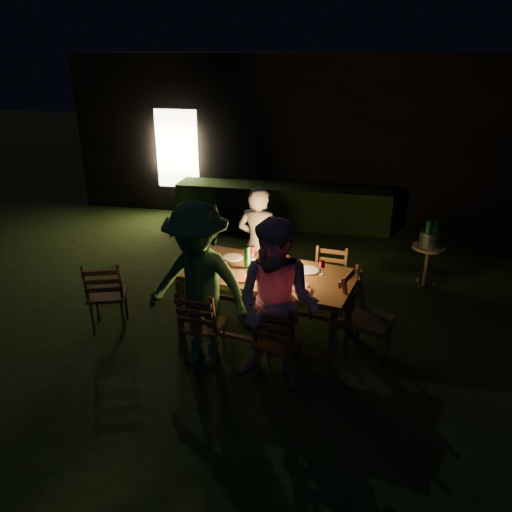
% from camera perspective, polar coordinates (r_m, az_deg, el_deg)
% --- Properties ---
extents(garden_envelope, '(40.00, 40.00, 3.20)m').
position_cam_1_polar(garden_envelope, '(12.00, 7.33, 14.30)').
color(garden_envelope, black).
rests_on(garden_envelope, ground).
extents(dining_table, '(2.24, 1.43, 0.86)m').
position_cam_1_polar(dining_table, '(5.93, 1.20, -2.58)').
color(dining_table, '#50371A').
rests_on(dining_table, ground).
extents(chair_near_left, '(0.46, 0.49, 0.97)m').
position_cam_1_polar(chair_near_left, '(5.72, -6.01, -9.22)').
color(chair_near_left, '#50371A').
rests_on(chair_near_left, ground).
extents(chair_near_right, '(0.55, 0.57, 1.02)m').
position_cam_1_polar(chair_near_right, '(5.39, 2.50, -11.14)').
color(chair_near_right, '#50371A').
rests_on(chair_near_right, ground).
extents(chair_far_left, '(0.57, 0.59, 1.00)m').
position_cam_1_polar(chair_far_left, '(6.93, 0.16, -2.98)').
color(chair_far_left, '#50371A').
rests_on(chair_far_left, ground).
extents(chair_far_right, '(0.46, 0.49, 0.94)m').
position_cam_1_polar(chair_far_right, '(6.65, 8.09, -4.58)').
color(chair_far_right, '#50371A').
rests_on(chair_far_right, ground).
extents(chair_end, '(0.64, 0.62, 1.07)m').
position_cam_1_polar(chair_end, '(5.85, 12.50, -8.56)').
color(chair_end, '#50371A').
rests_on(chair_end, ground).
extents(chair_spare, '(0.58, 0.60, 1.00)m').
position_cam_1_polar(chair_spare, '(6.57, -16.48, -5.51)').
color(chair_spare, '#50371A').
rests_on(chair_spare, ground).
extents(person_house_side, '(0.67, 0.51, 1.66)m').
position_cam_1_polar(person_house_side, '(6.76, 0.31, 1.21)').
color(person_house_side, beige).
rests_on(person_house_side, ground).
extents(person_opp_right, '(1.01, 0.86, 1.82)m').
position_cam_1_polar(person_opp_right, '(5.04, 2.42, -5.73)').
color(person_opp_right, '#C789A8').
rests_on(person_opp_right, ground).
extents(person_opp_left, '(1.34, 0.94, 1.90)m').
position_cam_1_polar(person_opp_left, '(5.37, -6.58, -3.53)').
color(person_opp_left, '#336633').
rests_on(person_opp_left, ground).
extents(lantern, '(0.16, 0.16, 0.35)m').
position_cam_1_polar(lantern, '(5.85, 1.86, -0.32)').
color(lantern, white).
rests_on(lantern, dining_table).
extents(plate_far_left, '(0.25, 0.25, 0.01)m').
position_cam_1_polar(plate_far_left, '(6.28, -2.68, -0.16)').
color(plate_far_left, white).
rests_on(plate_far_left, dining_table).
extents(plate_near_left, '(0.25, 0.25, 0.01)m').
position_cam_1_polar(plate_near_left, '(5.92, -4.53, -1.69)').
color(plate_near_left, white).
rests_on(plate_near_left, dining_table).
extents(plate_far_right, '(0.25, 0.25, 0.01)m').
position_cam_1_polar(plate_far_right, '(5.94, 6.04, -1.66)').
color(plate_far_right, white).
rests_on(plate_far_right, dining_table).
extents(plate_near_right, '(0.25, 0.25, 0.01)m').
position_cam_1_polar(plate_near_right, '(5.56, 4.65, -3.39)').
color(plate_near_right, white).
rests_on(plate_near_right, dining_table).
extents(wineglass_a, '(0.06, 0.06, 0.18)m').
position_cam_1_polar(wineglass_a, '(6.20, -0.37, 0.36)').
color(wineglass_a, '#59070F').
rests_on(wineglass_a, dining_table).
extents(wineglass_b, '(0.06, 0.06, 0.18)m').
position_cam_1_polar(wineglass_b, '(6.04, -5.55, -0.37)').
color(wineglass_b, '#59070F').
rests_on(wineglass_b, dining_table).
extents(wineglass_c, '(0.06, 0.06, 0.18)m').
position_cam_1_polar(wineglass_c, '(5.52, 3.00, -2.62)').
color(wineglass_c, '#59070F').
rests_on(wineglass_c, dining_table).
extents(wineglass_d, '(0.06, 0.06, 0.18)m').
position_cam_1_polar(wineglass_d, '(5.83, 7.54, -1.36)').
color(wineglass_d, '#59070F').
rests_on(wineglass_d, dining_table).
extents(wineglass_e, '(0.06, 0.06, 0.18)m').
position_cam_1_polar(wineglass_e, '(5.64, -0.88, -2.01)').
color(wineglass_e, silver).
rests_on(wineglass_e, dining_table).
extents(bottle_table, '(0.07, 0.07, 0.28)m').
position_cam_1_polar(bottle_table, '(5.92, -1.02, -0.20)').
color(bottle_table, '#0F471E').
rests_on(bottle_table, dining_table).
extents(napkin_left, '(0.18, 0.14, 0.01)m').
position_cam_1_polar(napkin_left, '(5.68, -1.42, -2.76)').
color(napkin_left, red).
rests_on(napkin_left, dining_table).
extents(napkin_right, '(0.18, 0.14, 0.01)m').
position_cam_1_polar(napkin_right, '(5.47, 5.37, -3.92)').
color(napkin_right, red).
rests_on(napkin_right, dining_table).
extents(phone, '(0.14, 0.07, 0.01)m').
position_cam_1_polar(phone, '(5.89, -5.50, -1.90)').
color(phone, black).
rests_on(phone, dining_table).
extents(side_table, '(0.47, 0.47, 0.64)m').
position_cam_1_polar(side_table, '(7.70, 19.10, 0.55)').
color(side_table, brown).
rests_on(side_table, ground).
extents(ice_bucket, '(0.30, 0.30, 0.22)m').
position_cam_1_polar(ice_bucket, '(7.64, 19.28, 1.84)').
color(ice_bucket, '#A5A8AD').
rests_on(ice_bucket, side_table).
extents(bottle_bucket_a, '(0.07, 0.07, 0.32)m').
position_cam_1_polar(bottle_bucket_a, '(7.58, 18.99, 2.12)').
color(bottle_bucket_a, '#0F471E').
rests_on(bottle_bucket_a, side_table).
extents(bottle_bucket_b, '(0.07, 0.07, 0.32)m').
position_cam_1_polar(bottle_bucket_b, '(7.67, 19.66, 2.26)').
color(bottle_bucket_b, '#0F471E').
rests_on(bottle_bucket_b, side_table).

